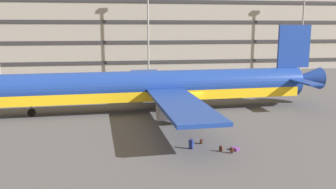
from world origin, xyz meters
TOP-DOWN VIEW (x-y plane):
  - ground_plane at (0.00, 0.00)m, footprint 600.00×600.00m
  - terminal_structure at (0.00, 49.72)m, footprint 137.01×19.40m
  - airliner at (-4.09, 0.95)m, footprint 43.98×35.68m
  - light_mast_left at (-1.61, 35.17)m, footprint 1.80×0.50m
  - light_mast_center_left at (33.75, 35.17)m, footprint 1.80×0.50m
  - suitcase_red at (-3.16, -13.60)m, footprint 0.41×0.39m
  - suitcase_orange at (0.43, -14.51)m, footprint 0.73×0.81m
  - backpack_laid_flat at (-1.99, -12.43)m, footprint 0.27×0.37m
  - backpack_silver at (-0.85, -14.63)m, footprint 0.39×0.39m
  - backpack_black at (-0.12, -15.17)m, footprint 0.32×0.39m

SIDE VIEW (x-z plane):
  - ground_plane at x=0.00m, z-range 0.00..0.00m
  - suitcase_orange at x=0.43m, z-range 0.00..0.23m
  - backpack_laid_flat at x=-1.99m, z-range -0.03..0.47m
  - backpack_silver at x=-0.85m, z-range -0.03..0.53m
  - backpack_black at x=-0.12m, z-range -0.03..0.53m
  - suitcase_red at x=-3.16m, z-range -0.03..0.88m
  - airliner at x=-4.09m, z-range -2.28..8.18m
  - terminal_structure at x=0.00m, z-range 0.00..18.17m
  - light_mast_center_left at x=33.75m, z-range 1.67..21.88m
  - light_mast_left at x=-1.61m, z-range 1.67..22.20m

